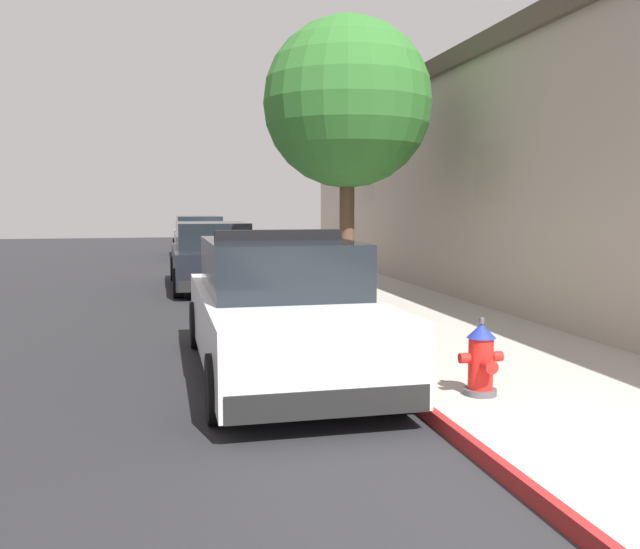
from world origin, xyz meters
TOP-DOWN VIEW (x-y plane):
  - ground_plane at (-4.35, 10.00)m, footprint 28.84×60.00m
  - sidewalk_pavement at (1.65, 10.00)m, footprint 3.30×60.00m
  - curb_painted_edge at (-0.04, 10.00)m, footprint 0.08×60.00m
  - storefront_building at (5.86, 7.71)m, footprint 5.36×26.57m
  - police_cruiser at (-1.05, 4.37)m, footprint 1.94×4.84m
  - parked_car_silver_ahead at (-1.20, 13.06)m, footprint 1.94×4.84m
  - parked_car_dark_far at (-0.96, 23.19)m, footprint 1.94×4.84m
  - fire_hydrant at (0.59, 2.51)m, footprint 0.44×0.40m
  - street_tree at (1.03, 9.01)m, footprint 3.13×3.13m

SIDE VIEW (x-z plane):
  - ground_plane at x=-4.35m, z-range -0.20..0.00m
  - sidewalk_pavement at x=1.65m, z-range 0.00..0.13m
  - curb_painted_edge at x=-0.04m, z-range 0.00..0.13m
  - fire_hydrant at x=0.59m, z-range 0.10..0.86m
  - parked_car_silver_ahead at x=-1.20m, z-range -0.04..1.52m
  - parked_car_dark_far at x=-0.96m, z-range -0.04..1.52m
  - police_cruiser at x=-1.05m, z-range -0.10..1.58m
  - storefront_building at x=5.86m, z-range 0.01..5.02m
  - street_tree at x=1.03m, z-range 1.20..6.48m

